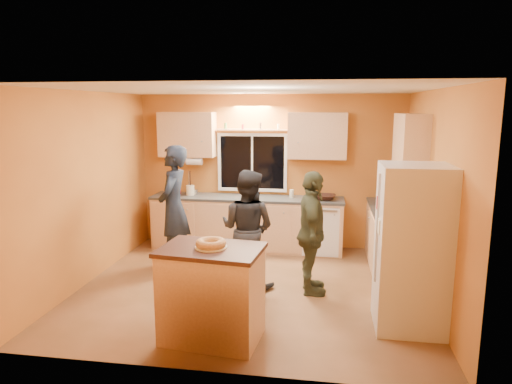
% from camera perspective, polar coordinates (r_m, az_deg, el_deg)
% --- Properties ---
extents(ground, '(4.50, 4.50, 0.00)m').
position_cam_1_polar(ground, '(6.25, -0.67, -11.88)').
color(ground, brown).
rests_on(ground, ground).
extents(room_shell, '(4.54, 4.04, 2.61)m').
position_cam_1_polar(room_shell, '(6.21, 1.02, 3.46)').
color(room_shell, '#CB8234').
rests_on(room_shell, ground).
extents(back_counter, '(4.23, 0.62, 0.90)m').
position_cam_1_polar(back_counter, '(7.70, 1.51, -3.98)').
color(back_counter, tan).
rests_on(back_counter, ground).
extents(right_counter, '(0.62, 1.84, 0.90)m').
position_cam_1_polar(right_counter, '(6.57, 17.24, -7.06)').
color(right_counter, tan).
rests_on(right_counter, ground).
extents(refrigerator, '(0.72, 0.70, 1.80)m').
position_cam_1_polar(refrigerator, '(5.20, 18.89, -6.63)').
color(refrigerator, silver).
rests_on(refrigerator, ground).
extents(island, '(1.09, 0.80, 0.99)m').
position_cam_1_polar(island, '(4.83, -5.54, -12.46)').
color(island, tan).
rests_on(island, ground).
extents(bundt_pastry, '(0.31, 0.31, 0.09)m').
position_cam_1_polar(bundt_pastry, '(4.65, -5.66, -6.41)').
color(bundt_pastry, tan).
rests_on(bundt_pastry, island).
extents(person_left, '(0.46, 0.68, 1.84)m').
position_cam_1_polar(person_left, '(6.87, -10.25, -1.91)').
color(person_left, black).
rests_on(person_left, ground).
extents(person_center, '(0.91, 0.80, 1.58)m').
position_cam_1_polar(person_center, '(6.09, -1.09, -4.62)').
color(person_center, black).
rests_on(person_center, ground).
extents(person_right, '(0.48, 0.97, 1.60)m').
position_cam_1_polar(person_right, '(5.89, 6.97, -5.14)').
color(person_right, '#353A25').
rests_on(person_right, ground).
extents(mixing_bowl, '(0.35, 0.35, 0.08)m').
position_cam_1_polar(mixing_bowl, '(7.51, 8.64, -0.63)').
color(mixing_bowl, black).
rests_on(mixing_bowl, back_counter).
extents(utensil_crock, '(0.14, 0.14, 0.17)m').
position_cam_1_polar(utensil_crock, '(7.88, -8.21, 0.23)').
color(utensil_crock, '#EBE6C4').
rests_on(utensil_crock, back_counter).
extents(potted_plant, '(0.36, 0.33, 0.33)m').
position_cam_1_polar(potted_plant, '(5.65, 19.02, -3.57)').
color(potted_plant, gray).
rests_on(potted_plant, right_counter).
extents(red_box, '(0.16, 0.12, 0.07)m').
position_cam_1_polar(red_box, '(7.21, 16.06, -1.47)').
color(red_box, maroon).
rests_on(red_box, right_counter).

